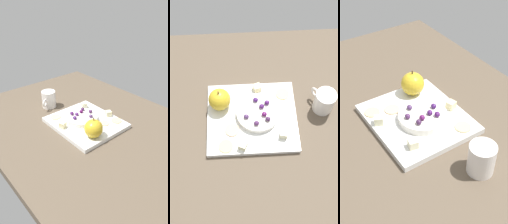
{
  "view_description": "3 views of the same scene",
  "coord_description": "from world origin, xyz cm",
  "views": [
    {
      "loc": [
        -64.41,
        59.02,
        61.14
      ],
      "look_at": [
        2.71,
        1.33,
        10.17
      ],
      "focal_mm": 35.15,
      "sensor_mm": 36.0,
      "label": 1
    },
    {
      "loc": [
        -0.37,
        -49.04,
        100.24
      ],
      "look_at": [
        2.39,
        0.11,
        10.21
      ],
      "focal_mm": 47.36,
      "sensor_mm": 36.0,
      "label": 2
    },
    {
      "loc": [
        67.58,
        -39.71,
        71.37
      ],
      "look_at": [
        4.35,
        2.0,
        8.32
      ],
      "focal_mm": 51.17,
      "sensor_mm": 36.0,
      "label": 3
    }
  ],
  "objects": [
    {
      "name": "table",
      "position": [
        0.0,
        0.0,
        1.73
      ],
      "size": [
        126.66,
        87.54,
        3.45
      ],
      "primitive_type": "cube",
      "color": "brown",
      "rests_on": "ground"
    },
    {
      "name": "apple_whole",
      "position": [
        -9.32,
        6.39,
        9.36
      ],
      "size": [
        7.97,
        7.97,
        7.97
      ],
      "primitive_type": "sphere",
      "color": "gold",
      "rests_on": "platter"
    },
    {
      "name": "cup",
      "position": [
        28.48,
        4.35,
        8.0
      ],
      "size": [
        7.75,
        9.74,
        9.1
      ],
      "color": "white",
      "rests_on": "table"
    },
    {
      "name": "cheese_cube_1",
      "position": [
        4.58,
        12.41,
        6.69
      ],
      "size": [
        3.27,
        3.27,
        2.63
      ],
      "primitive_type": "cube",
      "rotation": [
        0.0,
        0.0,
        0.29
      ],
      "color": "beige",
      "rests_on": "platter"
    },
    {
      "name": "cracker_2",
      "position": [
        -7.52,
        -10.21,
        5.57
      ],
      "size": [
        5.04,
        5.04,
        0.4
      ],
      "primitive_type": "cylinder",
      "color": "#DBBE85",
      "rests_on": "platter"
    },
    {
      "name": "apple_stem",
      "position": [
        -9.32,
        6.39,
        13.95
      ],
      "size": [
        0.5,
        0.5,
        1.2
      ],
      "primitive_type": "cylinder",
      "color": "brown",
      "rests_on": "apple_whole"
    },
    {
      "name": "grape_0",
      "position": [
        3.45,
        -3.39,
        8.47
      ],
      "size": [
        1.86,
        1.67,
        1.62
      ],
      "primitive_type": "ellipsoid",
      "color": "#4B2855",
      "rests_on": "serving_dish"
    },
    {
      "name": "cheese_cube_2",
      "position": [
        12.74,
        -7.28,
        6.69
      ],
      "size": [
        3.09,
        3.09,
        2.63
      ],
      "primitive_type": "cube",
      "rotation": [
        0.0,
        0.0,
        1.38
      ],
      "color": "beige",
      "rests_on": "platter"
    },
    {
      "name": "grape_5",
      "position": [
        7.69,
        4.66,
        8.5
      ],
      "size": [
        1.86,
        1.67,
        1.69
      ],
      "primitive_type": "ellipsoid",
      "color": "#491B5E",
      "rests_on": "serving_dish"
    },
    {
      "name": "grape_1",
      "position": [
        0.17,
        -0.6,
        8.41
      ],
      "size": [
        1.86,
        1.67,
        1.5
      ],
      "primitive_type": "ellipsoid",
      "color": "#4A2D5B",
      "rests_on": "serving_dish"
    },
    {
      "name": "serving_dish",
      "position": [
        4.21,
        1.65,
        6.52
      ],
      "size": [
        15.51,
        15.51,
        2.28
      ],
      "primitive_type": "cylinder",
      "color": "white",
      "rests_on": "platter"
    },
    {
      "name": "cracker_0",
      "position": [
        -5.21,
        -4.2,
        5.57
      ],
      "size": [
        5.04,
        5.04,
        0.4
      ],
      "primitive_type": "cylinder",
      "color": "#D9B38B",
      "rests_on": "platter"
    },
    {
      "name": "cracker_1",
      "position": [
        14.13,
        9.83,
        5.57
      ],
      "size": [
        5.04,
        5.04,
        0.4
      ],
      "primitive_type": "cylinder",
      "color": "#D9C488",
      "rests_on": "platter"
    },
    {
      "name": "cheese_cube_0",
      "position": [
        -1.69,
        -10.78,
        6.69
      ],
      "size": [
        3.51,
        3.51,
        2.63
      ],
      "primitive_type": "cube",
      "rotation": [
        0.0,
        0.0,
        1.13
      ],
      "color": "beige",
      "rests_on": "platter"
    },
    {
      "name": "grape_3",
      "position": [
        7.55,
        -1.97,
        8.49
      ],
      "size": [
        1.86,
        1.67,
        1.66
      ],
      "primitive_type": "ellipsoid",
      "color": "#43254A",
      "rests_on": "serving_dish"
    },
    {
      "name": "platter",
      "position": [
        2.04,
        0.94,
        4.41
      ],
      "size": [
        32.3,
        28.47,
        1.92
      ],
      "primitive_type": "cube",
      "color": "white",
      "rests_on": "table"
    },
    {
      "name": "grape_4",
      "position": [
        3.66,
        6.11,
        8.43
      ],
      "size": [
        1.86,
        1.67,
        1.55
      ],
      "primitive_type": "ellipsoid",
      "color": "#401C5E",
      "rests_on": "serving_dish"
    },
    {
      "name": "grape_2",
      "position": [
        6.38,
        0.32,
        8.46
      ],
      "size": [
        1.86,
        1.67,
        1.61
      ],
      "primitive_type": "ellipsoid",
      "color": "#581754",
      "rests_on": "serving_dish"
    },
    {
      "name": "grape_6",
      "position": [
        5.67,
        3.27,
        8.44
      ],
      "size": [
        1.86,
        1.67,
        1.56
      ],
      "primitive_type": "ellipsoid",
      "color": "#471B5F",
      "rests_on": "serving_dish"
    }
  ]
}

